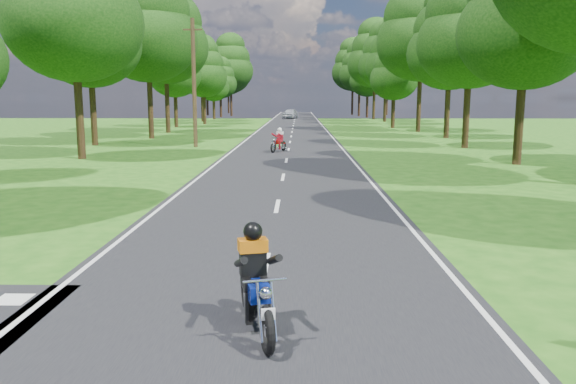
{
  "coord_description": "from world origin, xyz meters",
  "views": [
    {
      "loc": [
        0.61,
        -7.88,
        3.09
      ],
      "look_at": [
        0.39,
        4.0,
        1.1
      ],
      "focal_mm": 35.0,
      "sensor_mm": 36.0,
      "label": 1
    }
  ],
  "objects": [
    {
      "name": "ground",
      "position": [
        0.0,
        0.0,
        0.0
      ],
      "size": [
        160.0,
        160.0,
        0.0
      ],
      "primitive_type": "plane",
      "color": "#1E5012",
      "rests_on": "ground"
    },
    {
      "name": "main_road",
      "position": [
        0.0,
        50.0,
        0.01
      ],
      "size": [
        7.0,
        140.0,
        0.02
      ],
      "primitive_type": "cube",
      "color": "black",
      "rests_on": "ground"
    },
    {
      "name": "road_markings",
      "position": [
        -0.14,
        48.13,
        0.02
      ],
      "size": [
        7.4,
        140.0,
        0.01
      ],
      "color": "silver",
      "rests_on": "main_road"
    },
    {
      "name": "treeline",
      "position": [
        1.43,
        60.06,
        8.25
      ],
      "size": [
        40.0,
        115.35,
        14.78
      ],
      "color": "black",
      "rests_on": "ground"
    },
    {
      "name": "telegraph_pole",
      "position": [
        -6.0,
        28.0,
        4.07
      ],
      "size": [
        1.2,
        0.26,
        8.0
      ],
      "color": "#382616",
      "rests_on": "ground"
    },
    {
      "name": "rider_near_blue",
      "position": [
        0.05,
        -0.78,
        0.74
      ],
      "size": [
        1.0,
        1.83,
        1.45
      ],
      "primitive_type": null,
      "rotation": [
        0.0,
        0.0,
        0.26
      ],
      "color": "navy",
      "rests_on": "main_road"
    },
    {
      "name": "rider_far_red",
      "position": [
        -0.56,
        24.66,
        0.72
      ],
      "size": [
        1.18,
        1.76,
        1.39
      ],
      "primitive_type": null,
      "rotation": [
        0.0,
        0.0,
        -0.41
      ],
      "color": "#940C0B",
      "rests_on": "main_road"
    },
    {
      "name": "distant_car",
      "position": [
        -0.68,
        78.68,
        0.78
      ],
      "size": [
        2.65,
        4.74,
        1.52
      ],
      "primitive_type": "imported",
      "rotation": [
        0.0,
        0.0,
        -0.2
      ],
      "color": "silver",
      "rests_on": "main_road"
    }
  ]
}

